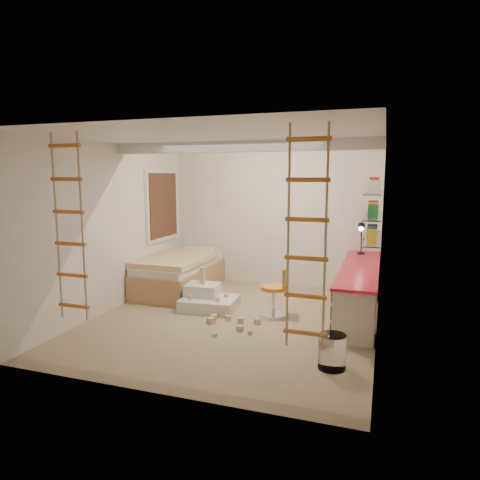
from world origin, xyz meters
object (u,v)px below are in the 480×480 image
(desk, at_px, (359,289))
(swivel_chair, at_px, (275,298))
(bed, at_px, (180,273))
(play_platform, at_px, (208,300))

(desk, relative_size, swivel_chair, 3.74)
(swivel_chair, bearing_deg, bed, 157.40)
(bed, xyz_separation_m, swivel_chair, (2.01, -0.84, -0.05))
(bed, bearing_deg, play_platform, -42.79)
(desk, bearing_deg, bed, 173.51)
(swivel_chair, bearing_deg, play_platform, -179.98)
(desk, distance_m, play_platform, 2.36)
(desk, height_order, bed, desk)
(desk, bearing_deg, play_platform, -168.38)
(desk, relative_size, play_platform, 3.07)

